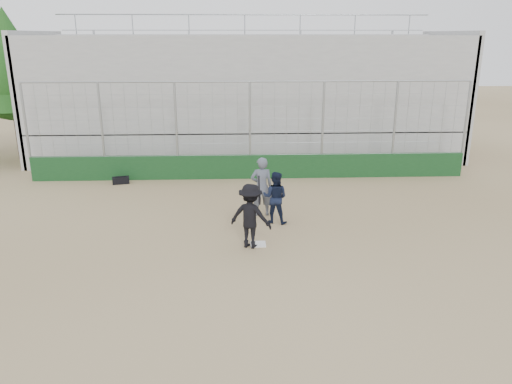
{
  "coord_description": "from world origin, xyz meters",
  "views": [
    {
      "loc": [
        -0.65,
        -13.24,
        5.8
      ],
      "look_at": [
        0.0,
        1.4,
        1.15
      ],
      "focal_mm": 35.0,
      "sensor_mm": 36.0,
      "label": 1
    }
  ],
  "objects_px": {
    "umpire": "(262,189)",
    "batter_at_plate": "(251,216)",
    "catcher_crouched": "(275,206)",
    "equipment_bag": "(121,180)"
  },
  "relations": [
    {
      "from": "batter_at_plate",
      "to": "umpire",
      "type": "relative_size",
      "value": 1.12
    },
    {
      "from": "batter_at_plate",
      "to": "equipment_bag",
      "type": "xyz_separation_m",
      "value": [
        -5.05,
        6.52,
        -0.79
      ]
    },
    {
      "from": "umpire",
      "to": "equipment_bag",
      "type": "height_order",
      "value": "umpire"
    },
    {
      "from": "batter_at_plate",
      "to": "equipment_bag",
      "type": "relative_size",
      "value": 2.83
    },
    {
      "from": "catcher_crouched",
      "to": "umpire",
      "type": "bearing_deg",
      "value": 117.72
    },
    {
      "from": "umpire",
      "to": "batter_at_plate",
      "type": "bearing_deg",
      "value": 76.35
    },
    {
      "from": "catcher_crouched",
      "to": "equipment_bag",
      "type": "relative_size",
      "value": 1.62
    },
    {
      "from": "equipment_bag",
      "to": "umpire",
      "type": "bearing_deg",
      "value": -35.39
    },
    {
      "from": "catcher_crouched",
      "to": "umpire",
      "type": "distance_m",
      "value": 0.9
    },
    {
      "from": "catcher_crouched",
      "to": "umpire",
      "type": "height_order",
      "value": "umpire"
    }
  ]
}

